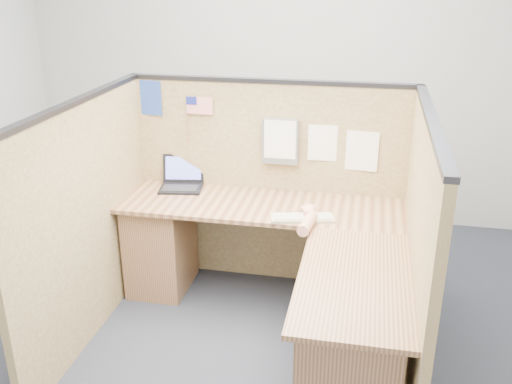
% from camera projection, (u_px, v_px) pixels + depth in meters
% --- Properties ---
extents(floor, '(5.00, 5.00, 0.00)m').
position_uv_depth(floor, '(240.00, 353.00, 3.56)').
color(floor, black).
rests_on(floor, ground).
extents(wall_back, '(5.00, 0.00, 5.00)m').
position_uv_depth(wall_back, '(295.00, 68.00, 5.09)').
color(wall_back, '#A8ACAE').
rests_on(wall_back, floor).
extents(cubicle_partitions, '(2.06, 1.83, 1.53)m').
position_uv_depth(cubicle_partitions, '(254.00, 213.00, 3.67)').
color(cubicle_partitions, brown).
rests_on(cubicle_partitions, floor).
extents(l_desk, '(1.95, 1.75, 0.73)m').
position_uv_depth(l_desk, '(277.00, 278.00, 3.64)').
color(l_desk, brown).
rests_on(l_desk, floor).
extents(laptop, '(0.33, 0.33, 0.22)m').
position_uv_depth(laptop, '(183.00, 180.00, 4.20)').
color(laptop, black).
rests_on(laptop, l_desk).
extents(keyboard, '(0.42, 0.22, 0.03)m').
position_uv_depth(keyboard, '(302.00, 218.00, 3.66)').
color(keyboard, tan).
rests_on(keyboard, l_desk).
extents(mouse, '(0.12, 0.08, 0.05)m').
position_uv_depth(mouse, '(309.00, 212.00, 3.72)').
color(mouse, silver).
rests_on(mouse, l_desk).
extents(hand_forearm, '(0.11, 0.39, 0.08)m').
position_uv_depth(hand_forearm, '(308.00, 219.00, 3.59)').
color(hand_forearm, tan).
rests_on(hand_forearm, l_desk).
extents(blue_poster, '(0.19, 0.02, 0.25)m').
position_uv_depth(blue_poster, '(149.00, 98.00, 4.10)').
color(blue_poster, '#22409D').
rests_on(blue_poster, cubicle_partitions).
extents(american_flag, '(0.20, 0.01, 0.34)m').
position_uv_depth(american_flag, '(197.00, 107.00, 4.04)').
color(american_flag, olive).
rests_on(american_flag, cubicle_partitions).
extents(file_holder, '(0.25, 0.05, 0.32)m').
position_uv_depth(file_holder, '(280.00, 141.00, 3.99)').
color(file_holder, slate).
rests_on(file_holder, cubicle_partitions).
extents(paper_left, '(0.20, 0.02, 0.26)m').
position_uv_depth(paper_left, '(323.00, 143.00, 3.97)').
color(paper_left, white).
rests_on(paper_left, cubicle_partitions).
extents(paper_right, '(0.22, 0.02, 0.28)m').
position_uv_depth(paper_right, '(362.00, 151.00, 3.93)').
color(paper_right, white).
rests_on(paper_right, cubicle_partitions).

